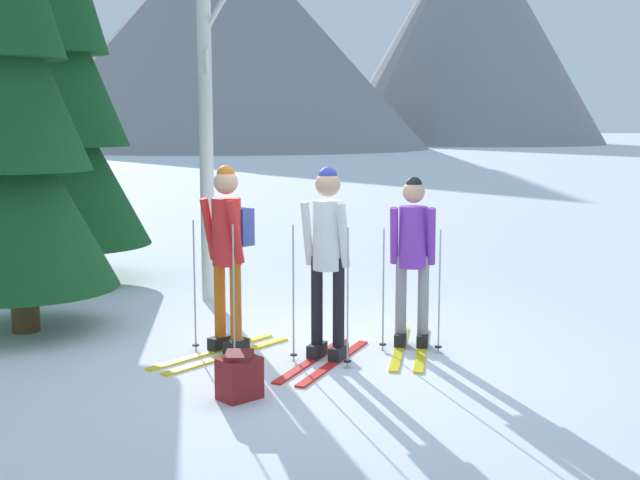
{
  "coord_description": "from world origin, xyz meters",
  "views": [
    {
      "loc": [
        0.16,
        -7.78,
        2.2
      ],
      "look_at": [
        0.19,
        0.34,
        1.05
      ],
      "focal_mm": 45.97,
      "sensor_mm": 36.0,
      "label": 1
    }
  ],
  "objects": [
    {
      "name": "ground_plane",
      "position": [
        0.0,
        0.0,
        0.0
      ],
      "size": [
        400.0,
        400.0,
        0.0
      ],
      "primitive_type": "plane",
      "color": "white"
    },
    {
      "name": "skier_in_red",
      "position": [
        -0.73,
        -0.04,
        1.04
      ],
      "size": [
        1.26,
        1.42,
        1.82
      ],
      "color": "yellow",
      "rests_on": "ground"
    },
    {
      "name": "skier_in_white",
      "position": [
        0.23,
        -0.3,
        1.01
      ],
      "size": [
        0.9,
        1.57,
        1.81
      ],
      "color": "red",
      "rests_on": "ground"
    },
    {
      "name": "skier_in_purple",
      "position": [
        1.07,
        0.14,
        0.93
      ],
      "size": [
        0.6,
        1.63,
        1.7
      ],
      "color": "yellow",
      "rests_on": "ground"
    },
    {
      "name": "pine_tree_near",
      "position": [
        -3.0,
        0.78,
        2.22
      ],
      "size": [
        2.01,
        2.01,
        4.85
      ],
      "color": "#51381E",
      "rests_on": "ground"
    },
    {
      "name": "pine_tree_mid",
      "position": [
        -3.35,
        3.66,
        2.45
      ],
      "size": [
        2.21,
        2.21,
        5.35
      ],
      "color": "#51381E",
      "rests_on": "ground"
    },
    {
      "name": "birch_tree_slender",
      "position": [
        -1.24,
        2.36,
        2.64
      ],
      "size": [
        0.66,
        1.26,
        5.14
      ],
      "color": "silver",
      "rests_on": "ground"
    },
    {
      "name": "backpack_on_snow_front",
      "position": [
        -0.49,
        -1.41,
        0.19
      ],
      "size": [
        0.4,
        0.39,
        0.38
      ],
      "color": "maroon",
      "rests_on": "ground"
    },
    {
      "name": "mountain_ridge_distant",
      "position": [
        3.09,
        77.24,
        11.96
      ],
      "size": [
        60.1,
        52.72,
        26.48
      ],
      "color": "gray",
      "rests_on": "ground"
    }
  ]
}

